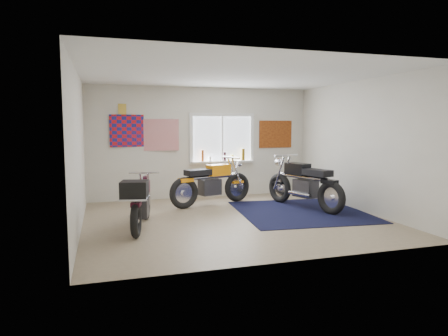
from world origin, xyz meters
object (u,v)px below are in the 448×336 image
object	(u,v)px
black_chrome_bike	(304,185)
maroon_tourer	(140,202)
navy_rug	(301,212)
yellow_triumph	(211,184)

from	to	relation	value
black_chrome_bike	maroon_tourer	size ratio (longest dim) A/B	1.18
navy_rug	maroon_tourer	world-z (taller)	maroon_tourer
navy_rug	yellow_triumph	distance (m)	2.06
navy_rug	yellow_triumph	size ratio (longest dim) A/B	1.27
maroon_tourer	navy_rug	bearing A→B (deg)	-68.52
yellow_triumph	maroon_tourer	distance (m)	2.46
yellow_triumph	black_chrome_bike	xyz separation A→B (m)	(1.81, -0.92, 0.03)
navy_rug	black_chrome_bike	distance (m)	0.64
yellow_triumph	black_chrome_bike	world-z (taller)	black_chrome_bike
black_chrome_bike	maroon_tourer	world-z (taller)	black_chrome_bike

